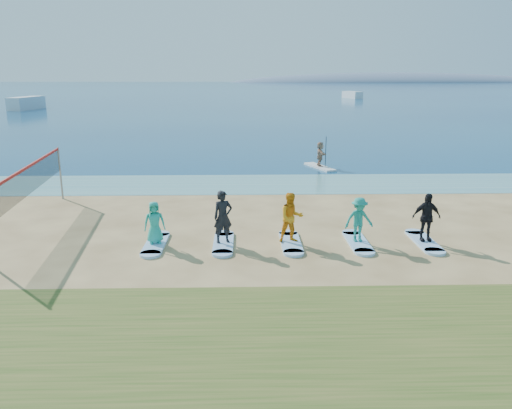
{
  "coord_description": "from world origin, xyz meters",
  "views": [
    {
      "loc": [
        0.4,
        -16.09,
        5.91
      ],
      "look_at": [
        0.86,
        2.0,
        1.1
      ],
      "focal_mm": 35.0,
      "sensor_mm": 36.0,
      "label": 1
    }
  ],
  "objects_px": {
    "surfboard_2": "(291,243)",
    "student_4": "(426,217)",
    "volleyball_net": "(31,179)",
    "surfboard_4": "(424,242)",
    "surfboard_3": "(358,242)",
    "surfboard_0": "(156,244)",
    "student_3": "(359,220)",
    "student_2": "(291,218)",
    "surfboard_1": "(223,243)",
    "student_1": "(223,217)",
    "student_0": "(154,222)",
    "paddleboarder": "(320,154)",
    "boat_offshore_b": "(352,98)",
    "paddleboard": "(320,167)",
    "boat_offshore_a": "(27,110)"
  },
  "relations": [
    {
      "from": "student_0",
      "to": "student_1",
      "type": "bearing_deg",
      "value": -13.91
    },
    {
      "from": "boat_offshore_b",
      "to": "boat_offshore_a",
      "type": "bearing_deg",
      "value": -169.94
    },
    {
      "from": "paddleboarder",
      "to": "boat_offshore_a",
      "type": "height_order",
      "value": "paddleboarder"
    },
    {
      "from": "student_0",
      "to": "student_1",
      "type": "relative_size",
      "value": 0.8
    },
    {
      "from": "boat_offshore_b",
      "to": "surfboard_3",
      "type": "distance_m",
      "value": 103.87
    },
    {
      "from": "surfboard_0",
      "to": "surfboard_2",
      "type": "distance_m",
      "value": 4.79
    },
    {
      "from": "surfboard_4",
      "to": "student_0",
      "type": "bearing_deg",
      "value": 180.0
    },
    {
      "from": "paddleboarder",
      "to": "surfboard_2",
      "type": "bearing_deg",
      "value": 162.04
    },
    {
      "from": "volleyball_net",
      "to": "boat_offshore_b",
      "type": "relative_size",
      "value": 1.52
    },
    {
      "from": "student_1",
      "to": "student_2",
      "type": "xyz_separation_m",
      "value": [
        2.39,
        0.0,
        -0.04
      ]
    },
    {
      "from": "boat_offshore_a",
      "to": "student_0",
      "type": "height_order",
      "value": "student_0"
    },
    {
      "from": "volleyball_net",
      "to": "student_4",
      "type": "relative_size",
      "value": 5.21
    },
    {
      "from": "student_3",
      "to": "student_4",
      "type": "height_order",
      "value": "student_4"
    },
    {
      "from": "volleyball_net",
      "to": "student_1",
      "type": "bearing_deg",
      "value": -17.58
    },
    {
      "from": "surfboard_3",
      "to": "student_4",
      "type": "distance_m",
      "value": 2.56
    },
    {
      "from": "surfboard_1",
      "to": "student_3",
      "type": "xyz_separation_m",
      "value": [
        4.79,
        0.0,
        0.84
      ]
    },
    {
      "from": "student_1",
      "to": "volleyball_net",
      "type": "bearing_deg",
      "value": 142.78
    },
    {
      "from": "paddleboarder",
      "to": "student_3",
      "type": "bearing_deg",
      "value": 171.3
    },
    {
      "from": "student_3",
      "to": "surfboard_3",
      "type": "bearing_deg",
      "value": 0.0
    },
    {
      "from": "volleyball_net",
      "to": "surfboard_3",
      "type": "xyz_separation_m",
      "value": [
        12.3,
        -2.38,
        -1.86
      ]
    },
    {
      "from": "surfboard_2",
      "to": "student_0",
      "type": "bearing_deg",
      "value": 180.0
    },
    {
      "from": "paddleboard",
      "to": "boat_offshore_a",
      "type": "distance_m",
      "value": 66.17
    },
    {
      "from": "surfboard_3",
      "to": "volleyball_net",
      "type": "bearing_deg",
      "value": 169.05
    },
    {
      "from": "paddleboard",
      "to": "student_0",
      "type": "distance_m",
      "value": 16.58
    },
    {
      "from": "volleyball_net",
      "to": "surfboard_2",
      "type": "xyz_separation_m",
      "value": [
        9.9,
        -2.38,
        -1.86
      ]
    },
    {
      "from": "surfboard_1",
      "to": "surfboard_4",
      "type": "distance_m",
      "value": 7.18
    },
    {
      "from": "boat_offshore_b",
      "to": "student_4",
      "type": "bearing_deg",
      "value": -120.17
    },
    {
      "from": "surfboard_2",
      "to": "student_4",
      "type": "bearing_deg",
      "value": 0.0
    },
    {
      "from": "boat_offshore_a",
      "to": "student_1",
      "type": "relative_size",
      "value": 4.16
    },
    {
      "from": "surfboard_2",
      "to": "surfboard_4",
      "type": "relative_size",
      "value": 1.0
    },
    {
      "from": "volleyball_net",
      "to": "boat_offshore_a",
      "type": "relative_size",
      "value": 1.17
    },
    {
      "from": "paddleboard",
      "to": "paddleboarder",
      "type": "height_order",
      "value": "paddleboarder"
    },
    {
      "from": "paddleboard",
      "to": "boat_offshore_b",
      "type": "xyz_separation_m",
      "value": [
        20.66,
        87.12,
        -0.06
      ]
    },
    {
      "from": "volleyball_net",
      "to": "paddleboarder",
      "type": "relative_size",
      "value": 5.85
    },
    {
      "from": "volleyball_net",
      "to": "surfboard_1",
      "type": "bearing_deg",
      "value": -17.58
    },
    {
      "from": "paddleboarder",
      "to": "boat_offshore_b",
      "type": "bearing_deg",
      "value": -18.85
    },
    {
      "from": "boat_offshore_a",
      "to": "surfboard_2",
      "type": "xyz_separation_m",
      "value": [
        37.04,
        -67.03,
        0.04
      ]
    },
    {
      "from": "volleyball_net",
      "to": "surfboard_2",
      "type": "bearing_deg",
      "value": -13.51
    },
    {
      "from": "volleyball_net",
      "to": "student_2",
      "type": "relative_size",
      "value": 5.09
    },
    {
      "from": "student_0",
      "to": "surfboard_2",
      "type": "bearing_deg",
      "value": -13.91
    },
    {
      "from": "paddleboarder",
      "to": "surfboard_0",
      "type": "height_order",
      "value": "paddleboarder"
    },
    {
      "from": "surfboard_1",
      "to": "student_0",
      "type": "bearing_deg",
      "value": 180.0
    },
    {
      "from": "surfboard_2",
      "to": "surfboard_4",
      "type": "height_order",
      "value": "same"
    },
    {
      "from": "surfboard_3",
      "to": "surfboard_4",
      "type": "xyz_separation_m",
      "value": [
        2.39,
        0.0,
        0.0
      ]
    },
    {
      "from": "volleyball_net",
      "to": "surfboard_1",
      "type": "relative_size",
      "value": 4.11
    },
    {
      "from": "student_4",
      "to": "student_0",
      "type": "bearing_deg",
      "value": 177.66
    },
    {
      "from": "volleyball_net",
      "to": "student_2",
      "type": "height_order",
      "value": "volleyball_net"
    },
    {
      "from": "volleyball_net",
      "to": "surfboard_4",
      "type": "height_order",
      "value": "volleyball_net"
    },
    {
      "from": "boat_offshore_a",
      "to": "student_3",
      "type": "bearing_deg",
      "value": -51.14
    },
    {
      "from": "volleyball_net",
      "to": "paddleboarder",
      "type": "bearing_deg",
      "value": 42.77
    }
  ]
}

